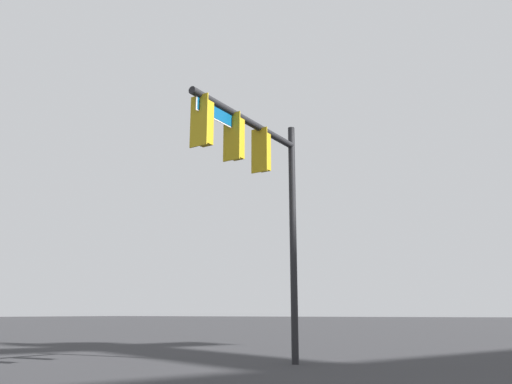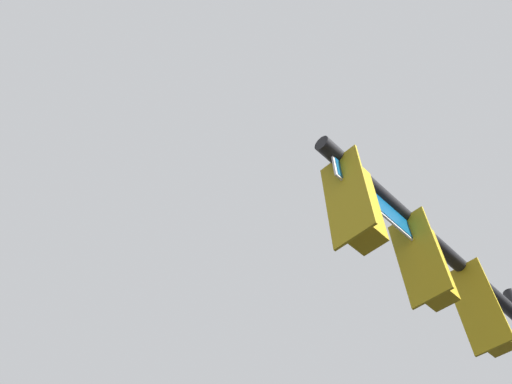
# 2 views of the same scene
# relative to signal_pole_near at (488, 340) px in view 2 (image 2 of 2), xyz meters

# --- Properties ---
(signal_pole_near) EXTENTS (4.95, 0.73, 7.17)m
(signal_pole_near) POSITION_rel_signal_pole_near_xyz_m (0.00, 0.00, 0.00)
(signal_pole_near) COLOR black
(signal_pole_near) RESTS_ON ground_plane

